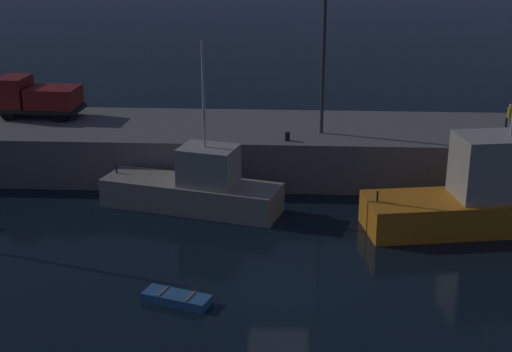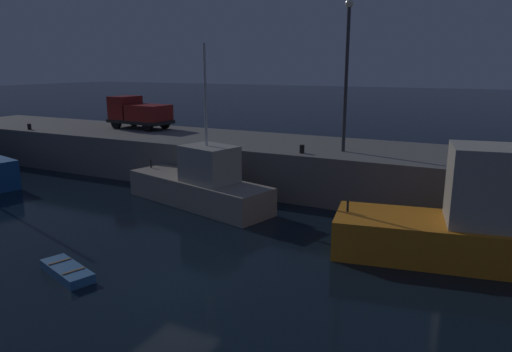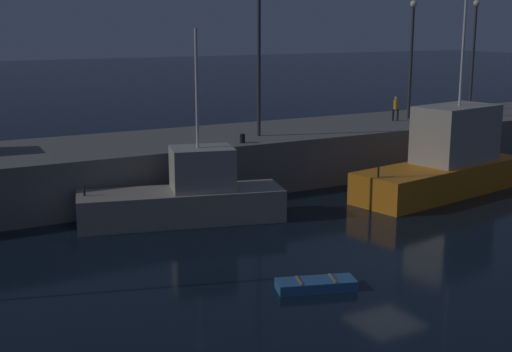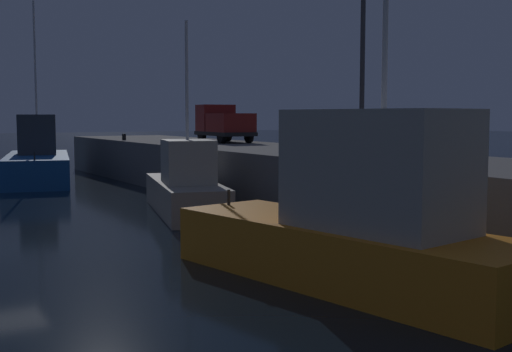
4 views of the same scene
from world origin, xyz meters
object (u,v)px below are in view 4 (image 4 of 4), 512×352
Objects in this scene: lamp_post_west at (363,39)px; bollard_east at (302,151)px; fishing_boat_white at (356,221)px; fishing_trawler_red at (186,188)px; utility_truck at (224,123)px; bollard_central at (124,137)px; fishing_boat_blue at (38,158)px.

lamp_post_west reaches higher than bollard_east.
fishing_boat_white is at bearing -26.96° from bollard_east.
bollard_east is at bearing 35.46° from fishing_trawler_red.
fishing_trawler_red reaches higher than utility_truck.
lamp_post_west is 17.67m from utility_truck.
fishing_boat_white is 32.35m from bollard_central.
fishing_trawler_red is 6.00m from bollard_east.
fishing_trawler_red is 19.33m from fishing_boat_blue.
fishing_boat_white is 2.41× the size of utility_truck.
fishing_boat_blue is at bearing -104.96° from bollard_central.
lamp_post_west is 5.21m from bollard_east.
fishing_boat_blue is at bearing -130.64° from utility_truck.
bollard_east reaches higher than bollard_central.
fishing_trawler_red is at bearing 7.43° from fishing_boat_blue.
bollard_east is at bearing 0.29° from bollard_central.
fishing_boat_white reaches higher than lamp_post_west.
fishing_boat_white reaches higher than bollard_east.
fishing_boat_white is (14.32, -1.61, 0.56)m from fishing_trawler_red.
fishing_trawler_red is 0.76× the size of fishing_boat_white.
fishing_trawler_red is 14.42m from fishing_boat_white.
lamp_post_west reaches higher than utility_truck.
utility_truck is 15.82m from bollard_east.
lamp_post_west is at bearing 139.93° from fishing_boat_white.
bollard_east is (22.29, 0.11, 0.01)m from bollard_central.
bollard_east is at bearing 153.04° from fishing_boat_white.
fishing_boat_blue is at bearing -166.29° from bollard_east.
utility_truck is 8.35m from bollard_central.
fishing_boat_blue is 33.50m from fishing_boat_white.
bollard_central is (-7.07, -4.32, -1.01)m from utility_truck.
bollard_central is at bearing -148.59° from utility_truck.
utility_truck is at bearing 144.59° from fishing_trawler_red.
utility_truck is at bearing 159.86° from fishing_boat_white.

